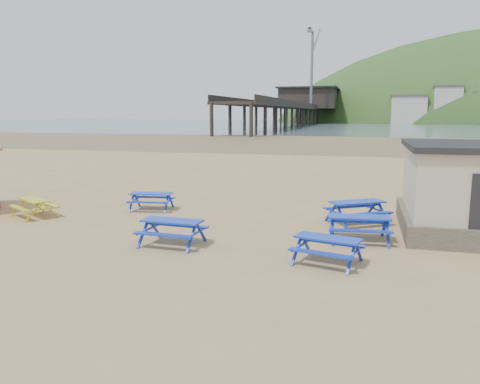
# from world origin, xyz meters

# --- Properties ---
(ground) EXTENTS (400.00, 400.00, 0.00)m
(ground) POSITION_xyz_m (0.00, 0.00, 0.00)
(ground) COLOR tan
(ground) RESTS_ON ground
(wet_sand) EXTENTS (400.00, 400.00, 0.00)m
(wet_sand) POSITION_xyz_m (0.00, 55.00, 0.00)
(wet_sand) COLOR olive
(wet_sand) RESTS_ON ground
(sea) EXTENTS (400.00, 400.00, 0.00)m
(sea) POSITION_xyz_m (0.00, 170.00, 0.01)
(sea) COLOR #4A5C6A
(sea) RESTS_ON ground
(picnic_table_blue_a) EXTENTS (1.97, 1.67, 0.75)m
(picnic_table_blue_a) POSITION_xyz_m (-3.46, 1.71, 0.38)
(picnic_table_blue_a) COLOR #1B25B8
(picnic_table_blue_a) RESTS_ON ground
(picnic_table_blue_c) EXTENTS (2.64, 2.52, 0.87)m
(picnic_table_blue_c) POSITION_xyz_m (5.24, 1.38, 0.43)
(picnic_table_blue_c) COLOR #1B25B8
(picnic_table_blue_c) RESTS_ON ground
(picnic_table_blue_d) EXTENTS (2.02, 1.67, 0.81)m
(picnic_table_blue_d) POSITION_xyz_m (-0.42, -3.14, 0.41)
(picnic_table_blue_d) COLOR #1B25B8
(picnic_table_blue_d) RESTS_ON ground
(picnic_table_blue_e) EXTENTS (2.10, 1.85, 0.75)m
(picnic_table_blue_e) POSITION_xyz_m (4.53, -3.77, 0.38)
(picnic_table_blue_e) COLOR #1B25B8
(picnic_table_blue_e) RESTS_ON ground
(picnic_table_blue_f) EXTENTS (2.14, 1.80, 0.83)m
(picnic_table_blue_f) POSITION_xyz_m (5.34, -1.13, 0.42)
(picnic_table_blue_f) COLOR #1B25B8
(picnic_table_blue_f) RESTS_ON ground
(picnic_table_yellow) EXTENTS (2.20, 2.08, 0.73)m
(picnic_table_yellow) POSITION_xyz_m (-7.46, -0.77, 0.36)
(picnic_table_yellow) COLOR gold
(picnic_table_yellow) RESTS_ON ground
(pier) EXTENTS (24.00, 220.00, 39.29)m
(pier) POSITION_xyz_m (-17.99, 178.23, 5.46)
(pier) COLOR black
(pier) RESTS_ON ground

